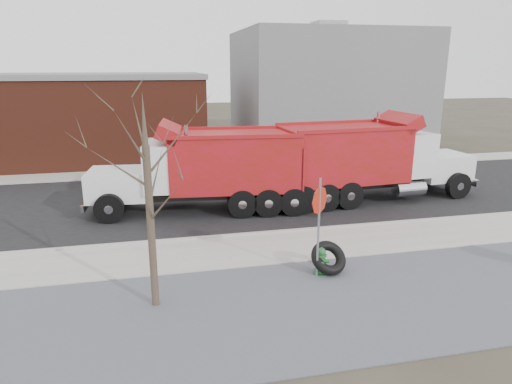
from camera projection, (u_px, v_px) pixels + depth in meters
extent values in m
plane|color=#383328|center=(258.00, 253.00, 14.41)|extent=(120.00, 120.00, 0.00)
cube|color=slate|center=(290.00, 308.00, 11.11)|extent=(60.00, 5.00, 0.03)
cube|color=#9E9B93|center=(257.00, 249.00, 14.64)|extent=(60.00, 2.50, 0.06)
cube|color=#9E9B93|center=(248.00, 234.00, 15.85)|extent=(60.00, 0.15, 0.11)
cube|color=black|center=(227.00, 198.00, 20.33)|extent=(60.00, 9.40, 0.02)
cube|color=#9E9B93|center=(211.00, 170.00, 25.68)|extent=(60.00, 2.00, 0.06)
cube|color=slate|center=(326.00, 91.00, 32.14)|extent=(12.00, 10.00, 8.00)
cube|color=#5F281B|center=(35.00, 120.00, 27.61)|extent=(20.00, 8.00, 5.00)
cube|color=slate|center=(29.00, 75.00, 26.90)|extent=(20.20, 8.20, 0.30)
cylinder|color=#382D23|center=(151.00, 229.00, 10.75)|extent=(0.18, 0.18, 4.00)
cone|color=#382D23|center=(144.00, 118.00, 10.06)|extent=(0.14, 0.14, 1.20)
cylinder|color=#266429|center=(321.00, 273.00, 12.94)|extent=(0.43, 0.43, 0.06)
cylinder|color=#266429|center=(321.00, 264.00, 12.86)|extent=(0.23, 0.23, 0.59)
cylinder|color=#266429|center=(321.00, 255.00, 12.79)|extent=(0.30, 0.30, 0.05)
sphere|color=#266429|center=(322.00, 252.00, 12.76)|extent=(0.24, 0.24, 0.24)
cylinder|color=#266429|center=(322.00, 249.00, 12.74)|extent=(0.05, 0.05, 0.06)
cylinder|color=#266429|center=(315.00, 261.00, 12.84)|extent=(0.14, 0.14, 0.11)
cylinder|color=#266429|center=(327.00, 261.00, 12.83)|extent=(0.14, 0.14, 0.11)
cylinder|color=#266429|center=(322.00, 264.00, 12.68)|extent=(0.17, 0.15, 0.15)
torus|color=black|center=(329.00, 258.00, 12.93)|extent=(1.21, 1.13, 0.94)
cylinder|color=gray|center=(318.00, 229.00, 12.41)|extent=(0.06, 0.06, 2.86)
cylinder|color=#B11F0C|center=(320.00, 200.00, 12.19)|extent=(0.61, 0.52, 0.78)
cube|color=black|center=(369.00, 184.00, 20.09)|extent=(8.96, 1.59, 0.23)
cube|color=silver|center=(439.00, 166.00, 20.94)|extent=(2.44, 2.20, 1.15)
cube|color=silver|center=(458.00, 164.00, 21.24)|extent=(0.20, 1.82, 1.04)
cube|color=silver|center=(405.00, 152.00, 20.21)|extent=(1.85, 2.52, 1.88)
cube|color=black|center=(420.00, 140.00, 20.28)|extent=(0.21, 2.08, 0.83)
cube|color=maroon|center=(343.00, 154.00, 19.33)|extent=(5.39, 2.89, 2.29)
cylinder|color=silver|center=(377.00, 139.00, 20.76)|extent=(0.16, 0.16, 2.50)
cylinder|color=black|center=(426.00, 174.00, 22.22)|extent=(1.17, 0.40, 1.15)
cylinder|color=black|center=(458.00, 186.00, 20.15)|extent=(1.17, 0.40, 1.15)
cylinder|color=black|center=(306.00, 185.00, 20.31)|extent=(1.17, 0.40, 1.15)
cylinder|color=black|center=(325.00, 197.00, 18.46)|extent=(1.17, 0.40, 1.15)
cube|color=black|center=(202.00, 195.00, 18.41)|extent=(8.34, 1.70, 0.22)
cube|color=silver|center=(118.00, 184.00, 17.88)|extent=(2.42, 2.19, 1.12)
cube|color=silver|center=(90.00, 185.00, 17.75)|extent=(0.23, 1.77, 1.01)
cube|color=silver|center=(166.00, 165.00, 17.91)|extent=(1.85, 2.48, 1.83)
cube|color=black|center=(146.00, 153.00, 17.68)|extent=(0.25, 2.02, 0.81)
cube|color=maroon|center=(234.00, 161.00, 18.19)|extent=(5.29, 2.92, 2.23)
cylinder|color=silver|center=(187.00, 158.00, 16.96)|extent=(0.16, 0.16, 2.44)
cylinder|color=black|center=(109.00, 209.00, 16.98)|extent=(1.14, 0.41, 1.12)
cylinder|color=black|center=(119.00, 193.00, 19.08)|extent=(1.14, 0.41, 1.12)
cylinder|color=black|center=(268.00, 202.00, 17.80)|extent=(1.14, 0.41, 1.12)
cylinder|color=black|center=(261.00, 189.00, 19.66)|extent=(1.14, 0.41, 1.12)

